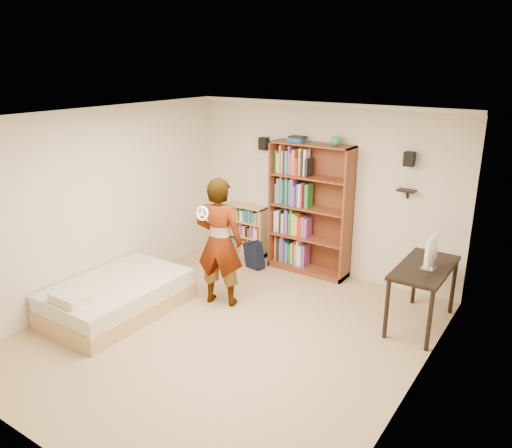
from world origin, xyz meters
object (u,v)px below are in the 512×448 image
at_px(person, 219,242).
at_px(low_bookshelf, 247,230).
at_px(tall_bookshelf, 310,210).
at_px(computer_desk, 422,296).
at_px(daybed, 117,293).

bearing_deg(person, low_bookshelf, -83.86).
distance_m(tall_bookshelf, low_bookshelf, 1.38).
height_order(computer_desk, person, person).
relative_size(low_bookshelf, computer_desk, 0.74).
height_order(computer_desk, daybed, computer_desk).
distance_m(tall_bookshelf, person, 1.76).
distance_m(daybed, person, 1.56).
bearing_deg(low_bookshelf, daybed, -95.38).
relative_size(tall_bookshelf, computer_desk, 1.73).
bearing_deg(daybed, computer_desk, 28.85).
bearing_deg(computer_desk, tall_bookshelf, 160.23).
relative_size(tall_bookshelf, person, 1.15).
relative_size(low_bookshelf, person, 0.50).
bearing_deg(person, tall_bookshelf, -123.75).
bearing_deg(daybed, low_bookshelf, 84.62).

